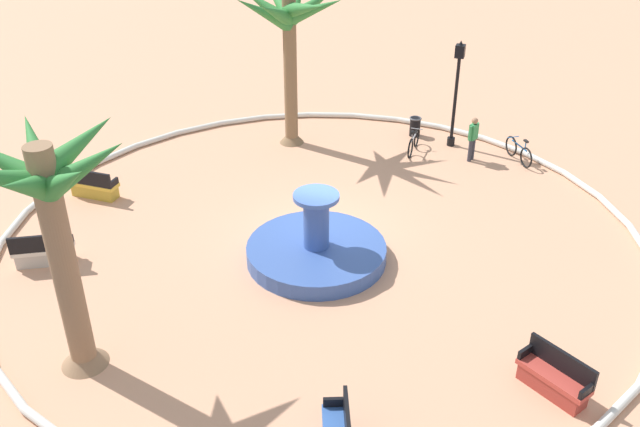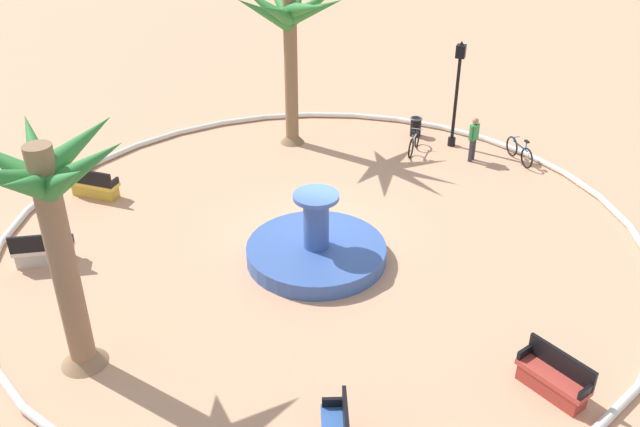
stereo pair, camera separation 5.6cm
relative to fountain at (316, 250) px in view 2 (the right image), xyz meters
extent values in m
plane|color=tan|center=(0.24, -1.12, -0.30)|extent=(80.00, 80.00, 0.00)
torus|color=silver|center=(0.24, -1.12, -0.20)|extent=(18.40, 18.40, 0.20)
cylinder|color=#38569E|center=(0.00, 0.00, -0.07)|extent=(3.82, 3.82, 0.45)
cylinder|color=teal|center=(0.00, 0.00, -0.11)|extent=(3.37, 3.37, 0.34)
cylinder|color=#38569E|center=(0.00, 0.00, 0.88)|extent=(0.69, 0.69, 1.47)
cylinder|color=#3D5FAD|center=(0.00, 0.00, 1.68)|extent=(1.22, 1.22, 0.12)
cylinder|color=#8E6B4C|center=(3.47, 5.62, 2.37)|extent=(0.55, 0.55, 5.33)
cone|color=#8E6B4C|center=(3.47, 5.62, -0.05)|extent=(1.05, 1.05, 0.50)
cone|color=#337F38|center=(4.28, 5.71, 4.63)|extent=(1.93, 0.77, 1.32)
cone|color=#337F38|center=(3.23, 6.38, 4.60)|extent=(1.11, 1.95, 1.35)
cone|color=#337F38|center=(2.76, 5.92, 4.56)|extent=(1.92, 1.24, 1.42)
cone|color=#337F38|center=(2.76, 5.29, 4.57)|extent=(1.92, 1.28, 1.41)
cone|color=#337F38|center=(3.23, 4.79, 4.75)|extent=(1.07, 1.98, 1.10)
cone|color=#337F38|center=(4.09, 5.05, 4.68)|extent=(1.77, 1.70, 1.23)
cylinder|color=brown|center=(3.48, -7.01, 2.41)|extent=(0.47, 0.47, 5.42)
cone|color=brown|center=(3.48, -7.01, -0.05)|extent=(0.90, 0.90, 0.50)
cone|color=#337F38|center=(4.42, -7.12, 4.63)|extent=(2.20, 0.80, 1.48)
cone|color=#337F38|center=(4.12, -6.33, 4.60)|extent=(1.88, 1.93, 1.53)
cone|color=#337F38|center=(3.56, -6.03, 4.69)|extent=(0.74, 2.22, 1.36)
cone|color=#337F38|center=(2.66, -6.38, 4.84)|extent=(2.09, 1.79, 1.10)
cone|color=#337F38|center=(2.50, -6.88, 4.70)|extent=(2.24, 0.85, 1.34)
cone|color=#337F38|center=(2.84, -7.74, 4.68)|extent=(1.85, 2.01, 1.39)
cone|color=#337F38|center=(3.56, -7.97, 4.67)|extent=(0.74, 2.21, 1.41)
cube|color=#B73D33|center=(-6.39, 3.09, 0.15)|extent=(1.62, 1.28, 0.12)
cube|color=black|center=(-6.51, 2.91, 0.45)|extent=(1.39, 0.92, 0.50)
cube|color=#9C342B|center=(-6.39, 3.09, -0.10)|extent=(1.49, 1.18, 0.39)
cube|color=black|center=(-7.03, 3.49, 0.29)|extent=(0.31, 0.42, 0.24)
cube|color=black|center=(-5.76, 2.68, 0.29)|extent=(0.31, 0.42, 0.24)
cube|color=beige|center=(6.90, 2.62, 0.15)|extent=(1.64, 1.22, 0.12)
cube|color=black|center=(6.80, 2.80, 0.45)|extent=(1.43, 0.85, 0.50)
cube|color=#B6ADA0|center=(6.90, 2.62, -0.10)|extent=(1.51, 1.12, 0.39)
cube|color=black|center=(7.55, 2.99, 0.29)|extent=(0.29, 0.43, 0.24)
cube|color=black|center=(6.24, 2.25, 0.29)|extent=(0.29, 0.43, 0.24)
cube|color=black|center=(-2.80, 6.08, 0.45)|extent=(0.66, 1.52, 0.50)
cube|color=black|center=(-2.33, 5.46, 0.29)|extent=(0.45, 0.24, 0.24)
cube|color=gold|center=(7.87, -1.05, 0.15)|extent=(1.60, 0.51, 0.12)
cube|color=black|center=(7.87, -0.84, 0.45)|extent=(1.60, 0.09, 0.50)
cube|color=gold|center=(7.87, -1.05, -0.10)|extent=(1.48, 0.47, 0.39)
cube|color=black|center=(8.62, -1.04, 0.29)|extent=(0.08, 0.45, 0.24)
cube|color=black|center=(7.12, -1.05, 0.29)|extent=(0.08, 0.45, 0.24)
cylinder|color=black|center=(-2.13, -8.72, 1.36)|extent=(0.12, 0.12, 3.31)
cylinder|color=black|center=(-2.13, -8.72, -0.15)|extent=(0.28, 0.28, 0.30)
cube|color=black|center=(-2.13, -8.72, 3.23)|extent=(0.32, 0.32, 0.44)
sphere|color=#F2EDCC|center=(-2.13, -8.72, 3.23)|extent=(0.22, 0.22, 0.22)
cone|color=black|center=(-2.13, -8.72, 3.51)|extent=(0.20, 0.20, 0.18)
cylinder|color=black|center=(-0.68, -9.13, 0.05)|extent=(0.40, 0.40, 0.70)
torus|color=#4C4C51|center=(-0.68, -9.13, 0.40)|extent=(0.46, 0.46, 0.06)
torus|color=black|center=(-0.96, -8.17, 0.06)|extent=(0.06, 0.72, 0.72)
torus|color=black|center=(-0.96, -7.17, 0.06)|extent=(0.06, 0.72, 0.72)
cylinder|color=#99999E|center=(-0.96, -7.67, 0.29)|extent=(0.05, 0.95, 0.05)
cylinder|color=#99999E|center=(-0.96, -7.32, 0.44)|extent=(0.04, 0.04, 0.30)
cube|color=black|center=(-0.96, -7.32, 0.61)|extent=(0.10, 0.20, 0.06)
cylinder|color=#99999E|center=(-0.96, -8.12, 0.43)|extent=(0.44, 0.03, 0.03)
torus|color=black|center=(-4.29, -8.57, 0.06)|extent=(0.47, 0.62, 0.72)
torus|color=black|center=(-4.88, -7.76, 0.06)|extent=(0.47, 0.62, 0.72)
cylinder|color=#1E66B2|center=(-4.58, -8.17, 0.29)|extent=(0.60, 0.80, 0.05)
cylinder|color=#1E66B2|center=(-4.79, -7.89, 0.44)|extent=(0.04, 0.04, 0.30)
cube|color=black|center=(-4.79, -7.89, 0.61)|extent=(0.20, 0.22, 0.06)
cylinder|color=#1E66B2|center=(-4.32, -8.53, 0.43)|extent=(0.37, 0.28, 0.03)
cylinder|color=#33333D|center=(-3.05, -7.77, 0.11)|extent=(0.14, 0.14, 0.81)
cylinder|color=#33333D|center=(-2.98, -7.60, 0.11)|extent=(0.14, 0.14, 0.81)
cube|color=#338C4C|center=(-3.01, -7.69, 0.79)|extent=(0.31, 0.39, 0.56)
sphere|color=#9E7051|center=(-3.01, -7.69, 1.19)|extent=(0.22, 0.22, 0.22)
cylinder|color=#338C4C|center=(-3.09, -7.89, 0.79)|extent=(0.09, 0.09, 0.53)
cylinder|color=#338C4C|center=(-2.93, -7.48, 0.79)|extent=(0.09, 0.09, 0.53)
camera|label=1|loc=(-5.39, 14.97, 10.45)|focal=39.11mm
camera|label=2|loc=(-5.44, 14.95, 10.45)|focal=39.11mm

